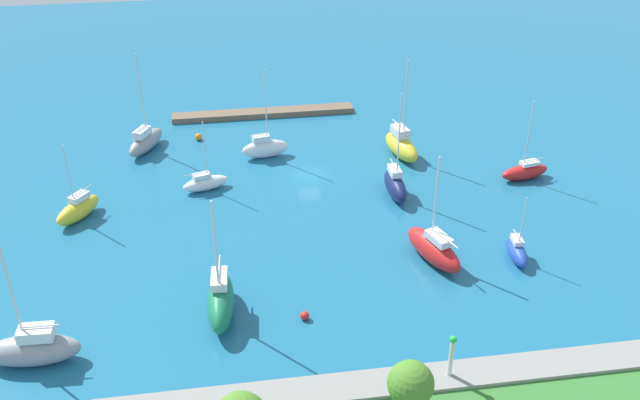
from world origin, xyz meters
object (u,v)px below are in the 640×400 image
park_tree_center (411,384)px  sailboat_gray_outer_mooring (33,349)px  pier_dock (263,113)px  sailboat_navy_mid_basin (395,185)px  sailboat_green_far_south (220,300)px  sailboat_red_far_north (525,171)px  sailboat_red_lone_north (434,248)px  sailboat_gray_by_breakwater (146,141)px  mooring_buoy_orange (199,137)px  mooring_buoy_red (305,316)px  sailboat_blue_east_end (517,251)px  sailboat_yellow_off_beacon (78,209)px  sailboat_white_west_end (265,148)px  harbor_beacon (452,353)px  sailboat_yellow_center_basin (401,145)px  sailboat_white_inner_mooring (205,183)px

park_tree_center → sailboat_gray_outer_mooring: bearing=-22.7°
pier_dock → sailboat_navy_mid_basin: 27.03m
sailboat_green_far_south → sailboat_gray_outer_mooring: sailboat_green_far_south is taller
sailboat_red_far_north → sailboat_red_lone_north: size_ratio=0.88×
sailboat_red_lone_north → sailboat_gray_by_breakwater: bearing=25.0°
sailboat_red_far_north → mooring_buoy_orange: (37.11, -15.97, -0.52)m
pier_dock → mooring_buoy_red: size_ratio=31.55×
sailboat_blue_east_end → sailboat_yellow_off_beacon: 44.75m
sailboat_white_west_end → pier_dock: bearing=77.9°
sailboat_gray_by_breakwater → sailboat_green_far_south: (-8.16, 33.33, 0.38)m
sailboat_yellow_off_beacon → sailboat_red_lone_north: (-34.55, 13.00, 0.28)m
sailboat_navy_mid_basin → mooring_buoy_orange: sailboat_navy_mid_basin is taller
sailboat_red_far_north → sailboat_gray_outer_mooring: size_ratio=0.87×
sailboat_red_far_north → sailboat_yellow_off_beacon: 49.63m
harbor_beacon → sailboat_green_far_south: (16.78, -10.94, -1.67)m
sailboat_gray_by_breakwater → sailboat_white_west_end: size_ratio=1.11×
sailboat_white_west_end → sailboat_green_far_south: bearing=-110.6°
sailboat_blue_east_end → sailboat_navy_mid_basin: sailboat_navy_mid_basin is taller
sailboat_gray_by_breakwater → sailboat_gray_outer_mooring: 37.46m
sailboat_yellow_center_basin → mooring_buoy_orange: (24.43, -8.26, -1.01)m
sailboat_white_inner_mooring → sailboat_red_far_north: bearing=-21.7°
harbor_beacon → sailboat_red_lone_north: size_ratio=0.34×
sailboat_gray_by_breakwater → sailboat_yellow_off_beacon: size_ratio=1.43×
sailboat_yellow_off_beacon → sailboat_blue_east_end: bearing=107.6°
sailboat_yellow_center_basin → mooring_buoy_orange: sailboat_yellow_center_basin is taller
sailboat_navy_mid_basin → sailboat_white_west_end: sailboat_navy_mid_basin is taller
sailboat_white_west_end → sailboat_red_lone_north: size_ratio=1.01×
sailboat_yellow_center_basin → sailboat_white_inner_mooring: bearing=-91.3°
sailboat_yellow_off_beacon → sailboat_white_west_end: (-20.53, -11.14, 0.11)m
park_tree_center → sailboat_yellow_off_beacon: (26.74, -33.04, -3.63)m
pier_dock → sailboat_green_far_south: 42.30m
sailboat_navy_mid_basin → park_tree_center: bearing=-13.7°
sailboat_white_inner_mooring → sailboat_blue_east_end: size_ratio=1.19×
harbor_beacon → sailboat_gray_outer_mooring: (31.55, -7.39, -1.93)m
park_tree_center → mooring_buoy_orange: bearing=-74.2°
sailboat_gray_by_breakwater → sailboat_navy_mid_basin: (-27.82, 15.54, 0.09)m
pier_dock → sailboat_white_inner_mooring: (8.09, 19.44, 0.52)m
sailboat_navy_mid_basin → mooring_buoy_red: 23.18m
harbor_beacon → sailboat_green_far_south: bearing=-33.1°
sailboat_green_far_south → sailboat_white_west_end: bearing=171.7°
sailboat_gray_outer_mooring → sailboat_blue_east_end: bearing=-167.7°
harbor_beacon → sailboat_red_lone_north: (-3.53, -16.03, -1.91)m
sailboat_navy_mid_basin → sailboat_green_far_south: size_ratio=1.05×
park_tree_center → sailboat_white_inner_mooring: 39.77m
sailboat_red_far_north → sailboat_yellow_off_beacon: size_ratio=1.12×
sailboat_red_far_north → mooring_buoy_orange: bearing=-33.8°
sailboat_white_inner_mooring → sailboat_gray_by_breakwater: sailboat_gray_by_breakwater is taller
sailboat_white_west_end → sailboat_gray_outer_mooring: bearing=-131.2°
sailboat_gray_by_breakwater → sailboat_green_far_south: size_ratio=1.05×
sailboat_gray_by_breakwater → sailboat_white_west_end: bearing=-78.9°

